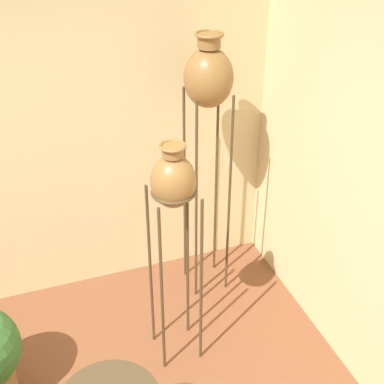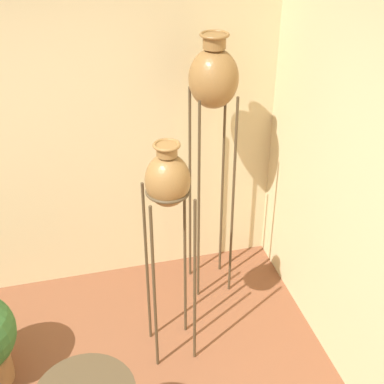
% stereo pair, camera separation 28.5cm
% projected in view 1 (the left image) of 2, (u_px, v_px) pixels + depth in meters
% --- Properties ---
extents(vase_stand_tall, '(0.34, 0.34, 2.07)m').
position_uv_depth(vase_stand_tall, '(208.00, 83.00, 3.58)').
color(vase_stand_tall, '#473823').
rests_on(vase_stand_tall, ground_plane).
extents(vase_stand_medium, '(0.29, 0.29, 1.63)m').
position_uv_depth(vase_stand_medium, '(173.00, 188.00, 3.16)').
color(vase_stand_medium, '#473823').
rests_on(vase_stand_medium, ground_plane).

